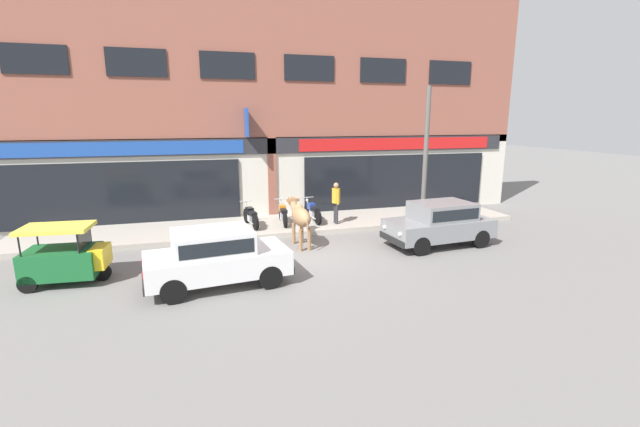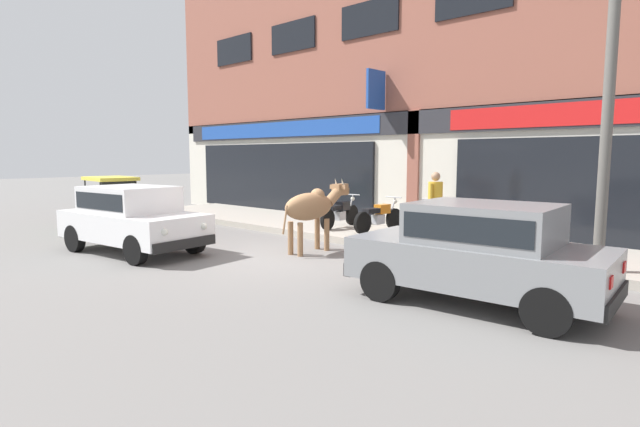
{
  "view_description": "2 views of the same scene",
  "coord_description": "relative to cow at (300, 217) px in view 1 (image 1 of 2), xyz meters",
  "views": [
    {
      "loc": [
        -3.04,
        -12.27,
        4.17
      ],
      "look_at": [
        0.82,
        1.0,
        1.08
      ],
      "focal_mm": 24.0,
      "sensor_mm": 36.0,
      "label": 1
    },
    {
      "loc": [
        7.74,
        -6.79,
        2.12
      ],
      "look_at": [
        0.44,
        1.0,
        0.88
      ],
      "focal_mm": 28.0,
      "sensor_mm": 36.0,
      "label": 2
    }
  ],
  "objects": [
    {
      "name": "ground_plane",
      "position": [
        -0.15,
        -1.04,
        -1.01
      ],
      "size": [
        90.0,
        90.0,
        0.0
      ],
      "primitive_type": "plane",
      "color": "slate"
    },
    {
      "name": "utility_pole",
      "position": [
        5.35,
        1.46,
        1.76
      ],
      "size": [
        0.18,
        0.18,
        5.18
      ],
      "primitive_type": "cylinder",
      "color": "#595651",
      "rests_on": "sidewalk"
    },
    {
      "name": "sidewalk",
      "position": [
        -0.15,
        2.73,
        -0.92
      ],
      "size": [
        19.0,
        3.15,
        0.17
      ],
      "primitive_type": "cube",
      "color": "#A8A093",
      "rests_on": "ground"
    },
    {
      "name": "pedestrian",
      "position": [
        1.9,
        1.99,
        0.15
      ],
      "size": [
        0.32,
        0.5,
        1.6
      ],
      "color": "#2D2D33",
      "rests_on": "sidewalk"
    },
    {
      "name": "cow",
      "position": [
        0.0,
        0.0,
        0.0
      ],
      "size": [
        0.57,
        2.15,
        1.61
      ],
      "color": "#936B47",
      "rests_on": "ground"
    },
    {
      "name": "motorcycle_2",
      "position": [
        1.12,
        2.61,
        -0.45
      ],
      "size": [
        0.52,
        1.81,
        0.88
      ],
      "color": "black",
      "rests_on": "sidewalk"
    },
    {
      "name": "motorcycle_1",
      "position": [
        -0.07,
        2.57,
        -0.45
      ],
      "size": [
        0.52,
        1.81,
        0.88
      ],
      "color": "black",
      "rests_on": "sidewalk"
    },
    {
      "name": "motorcycle_0",
      "position": [
        -1.32,
        2.48,
        -0.45
      ],
      "size": [
        0.54,
        1.8,
        0.88
      ],
      "color": "black",
      "rests_on": "sidewalk"
    },
    {
      "name": "auto_rickshaw",
      "position": [
        -6.54,
        -1.49,
        -0.35
      ],
      "size": [
        2.03,
        1.29,
        1.52
      ],
      "color": "black",
      "rests_on": "ground"
    },
    {
      "name": "shop_building",
      "position": [
        -0.16,
        4.57,
        3.93
      ],
      "size": [
        23.0,
        1.4,
        10.25
      ],
      "color": "#8E5142",
      "rests_on": "ground"
    },
    {
      "name": "car_1",
      "position": [
        4.47,
        -1.21,
        -0.19
      ],
      "size": [
        3.71,
        1.87,
        1.46
      ],
      "color": "black",
      "rests_on": "ground"
    },
    {
      "name": "car_0",
      "position": [
        -2.85,
        -2.74,
        -0.19
      ],
      "size": [
        3.74,
        2.0,
        1.46
      ],
      "color": "black",
      "rests_on": "ground"
    }
  ]
}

